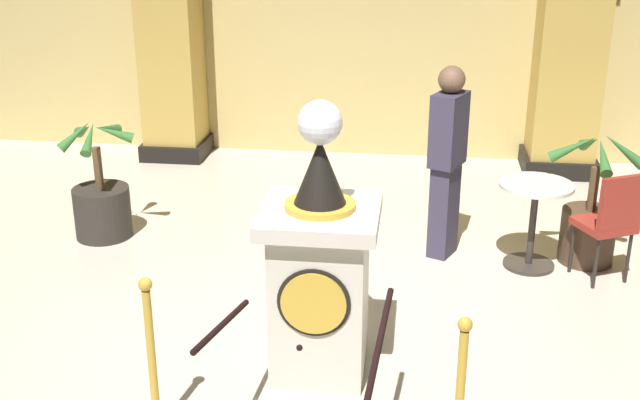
# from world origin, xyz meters

# --- Properties ---
(ground_plane) EXTENTS (11.63, 11.63, 0.00)m
(ground_plane) POSITION_xyz_m (0.00, 0.00, 0.00)
(ground_plane) COLOR beige
(back_wall) EXTENTS (11.63, 0.16, 3.50)m
(back_wall) POSITION_xyz_m (0.00, 4.94, 1.75)
(back_wall) COLOR tan
(back_wall) RESTS_ON ground_plane
(pedestal_clock) EXTENTS (0.76, 0.76, 1.88)m
(pedestal_clock) POSITION_xyz_m (0.06, -0.02, 0.74)
(pedestal_clock) COLOR beige
(pedestal_clock) RESTS_ON ground_plane
(stanchion_near) EXTENTS (0.24, 0.24, 1.04)m
(stanchion_near) POSITION_xyz_m (-0.82, -0.83, 0.36)
(stanchion_near) COLOR gold
(stanchion_near) RESTS_ON ground_plane
(velvet_rope) EXTENTS (1.00, 0.97, 0.22)m
(velvet_rope) POSITION_xyz_m (0.06, -0.90, 0.79)
(velvet_rope) COLOR black
(column_left) EXTENTS (0.79, 0.79, 3.36)m
(column_left) POSITION_xyz_m (-2.30, 4.53, 1.67)
(column_left) COLOR black
(column_left) RESTS_ON ground_plane
(column_right) EXTENTS (0.86, 0.86, 3.36)m
(column_right) POSITION_xyz_m (2.30, 4.53, 1.67)
(column_right) COLOR black
(column_right) RESTS_ON ground_plane
(potted_palm_left) EXTENTS (0.66, 0.69, 1.17)m
(potted_palm_left) POSITION_xyz_m (-2.26, 1.98, 0.34)
(potted_palm_left) COLOR #2D2823
(potted_palm_left) RESTS_ON ground_plane
(potted_palm_right) EXTENTS (0.81, 0.83, 1.20)m
(potted_palm_right) POSITION_xyz_m (2.17, 1.98, 0.35)
(potted_palm_right) COLOR #4C3828
(potted_palm_right) RESTS_ON ground_plane
(bystander_guest) EXTENTS (0.35, 0.42, 1.71)m
(bystander_guest) POSITION_xyz_m (0.92, 1.97, 0.91)
(bystander_guest) COLOR #383347
(bystander_guest) RESTS_ON ground_plane
(cafe_table) EXTENTS (0.63, 0.63, 0.77)m
(cafe_table) POSITION_xyz_m (1.67, 1.82, 0.49)
(cafe_table) COLOR #332D28
(cafe_table) RESTS_ON ground_plane
(cafe_chair_red) EXTENTS (0.54, 0.54, 0.96)m
(cafe_chair_red) POSITION_xyz_m (2.25, 1.60, 0.57)
(cafe_chair_red) COLOR black
(cafe_chair_red) RESTS_ON ground_plane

